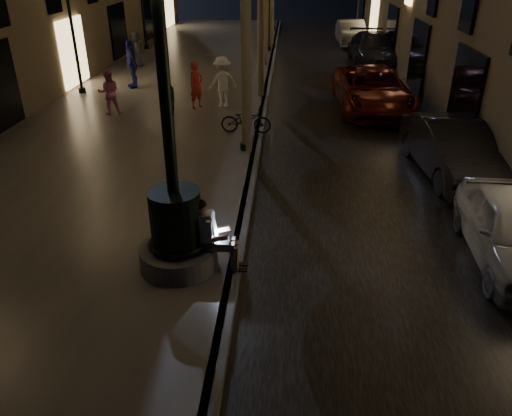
# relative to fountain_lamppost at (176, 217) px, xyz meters

# --- Properties ---
(ground) EXTENTS (120.00, 120.00, 0.00)m
(ground) POSITION_rel_fountain_lamppost_xyz_m (1.00, 13.00, -1.21)
(ground) COLOR black
(ground) RESTS_ON ground
(cobble_lane) EXTENTS (6.00, 45.00, 0.02)m
(cobble_lane) POSITION_rel_fountain_lamppost_xyz_m (4.00, 13.00, -1.20)
(cobble_lane) COLOR black
(cobble_lane) RESTS_ON ground
(promenade) EXTENTS (8.00, 45.00, 0.20)m
(promenade) POSITION_rel_fountain_lamppost_xyz_m (-3.00, 13.00, -1.11)
(promenade) COLOR #645E58
(promenade) RESTS_ON ground
(curb_strip) EXTENTS (0.25, 45.00, 0.20)m
(curb_strip) POSITION_rel_fountain_lamppost_xyz_m (1.00, 13.00, -1.11)
(curb_strip) COLOR #59595B
(curb_strip) RESTS_ON ground
(fountain_lamppost) EXTENTS (1.40, 1.40, 5.21)m
(fountain_lamppost) POSITION_rel_fountain_lamppost_xyz_m (0.00, 0.00, 0.00)
(fountain_lamppost) COLOR #59595B
(fountain_lamppost) RESTS_ON promenade
(seated_man_laptop) EXTENTS (0.99, 0.33, 1.36)m
(seated_man_laptop) POSITION_rel_fountain_lamppost_xyz_m (0.61, -0.00, -0.30)
(seated_man_laptop) COLOR gray
(seated_man_laptop) RESTS_ON promenade
(lamp_curb_a) EXTENTS (0.36, 0.36, 4.81)m
(lamp_curb_a) POSITION_rel_fountain_lamppost_xyz_m (0.70, 6.00, 2.02)
(lamp_curb_a) COLOR black
(lamp_curb_a) RESTS_ON promenade
(lamp_curb_b) EXTENTS (0.36, 0.36, 4.81)m
(lamp_curb_b) POSITION_rel_fountain_lamppost_xyz_m (0.70, 14.00, 2.02)
(lamp_curb_b) COLOR black
(lamp_curb_b) RESTS_ON promenade
(lamp_left_b) EXTENTS (0.36, 0.36, 4.81)m
(lamp_left_b) POSITION_rel_fountain_lamppost_xyz_m (-6.40, 12.00, 2.02)
(lamp_left_b) COLOR black
(lamp_left_b) RESTS_ON promenade
(stroller) EXTENTS (0.63, 1.15, 1.16)m
(stroller) POSITION_rel_fountain_lamppost_xyz_m (-2.32, 9.42, -0.43)
(stroller) COLOR black
(stroller) RESTS_ON promenade
(car_second) EXTENTS (1.94, 4.51, 1.44)m
(car_second) POSITION_rel_fountain_lamppost_xyz_m (6.20, 5.00, -0.49)
(car_second) COLOR black
(car_second) RESTS_ON ground
(car_third) EXTENTS (2.63, 5.48, 1.51)m
(car_third) POSITION_rel_fountain_lamppost_xyz_m (5.00, 11.00, -0.46)
(car_third) COLOR maroon
(car_third) RESTS_ON ground
(car_rear) EXTENTS (2.29, 5.37, 1.55)m
(car_rear) POSITION_rel_fountain_lamppost_xyz_m (6.20, 19.33, -0.44)
(car_rear) COLOR #2C2C31
(car_rear) RESTS_ON ground
(car_fifth) EXTENTS (1.63, 4.43, 1.45)m
(car_fifth) POSITION_rel_fountain_lamppost_xyz_m (5.68, 25.35, -0.49)
(car_fifth) COLOR #A6A5A1
(car_fifth) RESTS_ON ground
(pedestrian_red) EXTENTS (0.68, 0.71, 1.64)m
(pedestrian_red) POSITION_rel_fountain_lamppost_xyz_m (-1.39, 10.14, -0.19)
(pedestrian_red) COLOR red
(pedestrian_red) RESTS_ON promenade
(pedestrian_pink) EXTENTS (0.92, 0.82, 1.55)m
(pedestrian_pink) POSITION_rel_fountain_lamppost_xyz_m (-4.27, 9.19, -0.24)
(pedestrian_pink) COLOR pink
(pedestrian_pink) RESTS_ON promenade
(pedestrian_white) EXTENTS (1.33, 1.11, 1.79)m
(pedestrian_white) POSITION_rel_fountain_lamppost_xyz_m (-0.48, 10.35, -0.12)
(pedestrian_white) COLOR white
(pedestrian_white) RESTS_ON promenade
(pedestrian_blue) EXTENTS (0.98, 1.19, 1.90)m
(pedestrian_blue) POSITION_rel_fountain_lamppost_xyz_m (-4.57, 13.00, -0.06)
(pedestrian_blue) COLOR navy
(pedestrian_blue) RESTS_ON promenade
(pedestrian_dark) EXTENTS (0.74, 0.93, 1.66)m
(pedestrian_dark) POSITION_rel_fountain_lamppost_xyz_m (-5.57, 17.16, -0.18)
(pedestrian_dark) COLOR #38383D
(pedestrian_dark) RESTS_ON promenade
(bicycle) EXTENTS (1.58, 0.58, 0.82)m
(bicycle) POSITION_rel_fountain_lamppost_xyz_m (0.60, 7.49, -0.60)
(bicycle) COLOR black
(bicycle) RESTS_ON promenade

